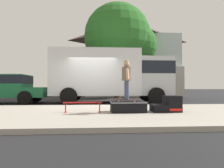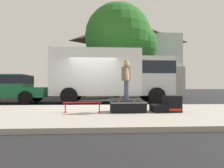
% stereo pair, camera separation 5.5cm
% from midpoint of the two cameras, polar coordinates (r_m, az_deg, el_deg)
% --- Properties ---
extents(ground_plane, '(140.00, 140.00, 0.00)m').
position_cam_midpoint_polar(ground_plane, '(9.46, -5.63, -6.49)').
color(ground_plane, black).
extents(sidewalk_slab, '(50.00, 5.00, 0.12)m').
position_cam_midpoint_polar(sidewalk_slab, '(6.48, -6.64, -8.56)').
color(sidewalk_slab, '#A8A093').
rests_on(sidewalk_slab, ground).
extents(skate_box, '(1.13, 0.72, 0.33)m').
position_cam_midpoint_polar(skate_box, '(6.40, 4.79, -6.50)').
color(skate_box, black).
rests_on(skate_box, sidewalk_slab).
extents(kicker_ramp, '(0.90, 0.65, 0.52)m').
position_cam_midpoint_polar(kicker_ramp, '(6.71, 16.09, -5.89)').
color(kicker_ramp, black).
rests_on(kicker_ramp, sidewalk_slab).
extents(grind_rail, '(1.24, 0.28, 0.33)m').
position_cam_midpoint_polar(grind_rail, '(6.36, -8.37, -5.98)').
color(grind_rail, red).
rests_on(grind_rail, sidewalk_slab).
extents(skateboard, '(0.80, 0.31, 0.07)m').
position_cam_midpoint_polar(skateboard, '(6.34, 4.42, -4.65)').
color(skateboard, '#4C1E14').
rests_on(skateboard, skate_box).
extents(skater_kid, '(0.31, 0.66, 1.28)m').
position_cam_midpoint_polar(skater_kid, '(6.33, 4.42, 2.30)').
color(skater_kid, '#3F4766').
rests_on(skater_kid, skateboard).
extents(box_truck, '(6.91, 2.63, 3.05)m').
position_cam_midpoint_polar(box_truck, '(11.66, 0.30, 2.94)').
color(box_truck, white).
rests_on(box_truck, ground).
extents(pickup_truck_green, '(5.70, 2.09, 1.61)m').
position_cam_midpoint_polar(pickup_truck_green, '(12.75, -29.67, -0.90)').
color(pickup_truck_green, '#196638').
rests_on(pickup_truck_green, ground).
extents(street_tree_main, '(6.11, 5.56, 7.93)m').
position_cam_midpoint_polar(street_tree_main, '(16.99, 2.99, 12.98)').
color(street_tree_main, brown).
rests_on(street_tree_main, ground).
extents(house_behind, '(9.54, 8.23, 8.40)m').
position_cam_midpoint_polar(house_behind, '(22.00, 5.16, 7.81)').
color(house_behind, silver).
rests_on(house_behind, ground).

